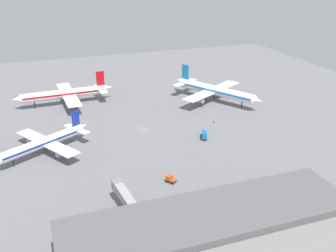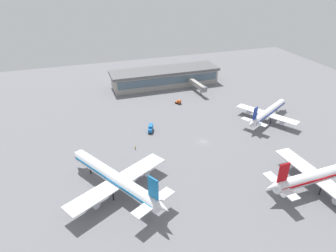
# 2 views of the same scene
# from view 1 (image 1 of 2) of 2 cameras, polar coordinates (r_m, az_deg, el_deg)

# --- Properties ---
(ground) EXTENTS (288.00, 288.00, 0.00)m
(ground) POSITION_cam_1_polar(r_m,az_deg,el_deg) (169.66, -3.64, -0.47)
(ground) COLOR slate
(terminal_building) EXTENTS (73.43, 19.81, 10.93)m
(terminal_building) POSITION_cam_1_polar(r_m,az_deg,el_deg) (101.63, 5.90, -14.67)
(terminal_building) COLOR #9E9993
(terminal_building) RESTS_ON ground
(airplane_at_gate) EXTENTS (39.67, 47.43, 15.91)m
(airplane_at_gate) POSITION_cam_1_polar(r_m,az_deg,el_deg) (202.46, 6.77, 5.11)
(airplane_at_gate) COLOR white
(airplane_at_gate) RESTS_ON ground
(airplane_taxiing) EXTENTS (49.37, 39.56, 15.03)m
(airplane_taxiing) POSITION_cam_1_polar(r_m,az_deg,el_deg) (203.47, -14.59, 4.51)
(airplane_taxiing) COLOR white
(airplane_taxiing) RESTS_ON ground
(airplane_distant) EXTENTS (37.72, 31.57, 12.69)m
(airplane_distant) POSITION_cam_1_polar(r_m,az_deg,el_deg) (153.62, -17.50, -2.29)
(airplane_distant) COLOR white
(airplane_distant) RESTS_ON ground
(catering_truck) EXTENTS (3.95, 5.90, 3.30)m
(catering_truck) POSITION_cam_1_polar(r_m,az_deg,el_deg) (160.82, 5.25, -1.24)
(catering_truck) COLOR black
(catering_truck) RESTS_ON ground
(baggage_tug) EXTENTS (3.60, 3.75, 2.30)m
(baggage_tug) POSITION_cam_1_polar(r_m,az_deg,el_deg) (130.14, 0.33, -7.63)
(baggage_tug) COLOR black
(baggage_tug) RESTS_ON ground
(ground_crew_worker) EXTENTS (0.52, 0.52, 1.67)m
(ground_crew_worker) POSITION_cam_1_polar(r_m,az_deg,el_deg) (176.96, 6.63, 0.73)
(ground_crew_worker) COLOR #1E2338
(ground_crew_worker) RESTS_ON ground
(jet_bridge) EXTENTS (4.64, 21.15, 6.74)m
(jet_bridge) POSITION_cam_1_polar(r_m,az_deg,el_deg) (112.93, -5.85, -10.64)
(jet_bridge) COLOR #9E9993
(jet_bridge) RESTS_ON ground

